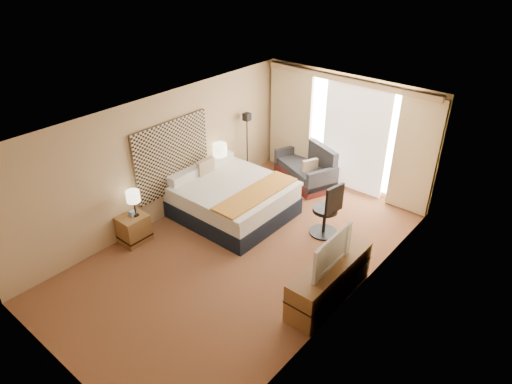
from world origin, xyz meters
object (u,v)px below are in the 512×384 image
Objects in this scene: loveseat at (307,170)px; media_dresser at (329,280)px; lamp_left at (133,197)px; bed at (232,199)px; lamp_right at (220,150)px; television at (327,250)px; floor_lamp at (247,133)px; nightstand_left at (134,229)px; nightstand_right at (224,181)px; desk_chair at (327,212)px.

media_dresser is at bearing -27.53° from loveseat.
bed is at bearing 67.14° from lamp_left.
television is at bearing -22.03° from lamp_right.
bed is at bearing -59.96° from floor_lamp.
lamp_left is 0.52× the size of television.
floor_lamp reaches higher than loveseat.
loveseat is (1.18, 4.09, 0.04)m from nightstand_left.
media_dresser reaches higher than nightstand_right.
lamp_left reaches higher than nightstand_left.
desk_chair reaches higher than media_dresser.
media_dresser is at bearing -16.38° from bed.
media_dresser is 1.57× the size of desk_chair.
floor_lamp reaches higher than lamp_right.
desk_chair is at bearing -22.59° from loveseat.
lamp_right reaches higher than media_dresser.
media_dresser is at bearing -27.49° from television.
floor_lamp is 2.53× the size of lamp_right.
desk_chair is at bearing 43.10° from nightstand_left.
desk_chair is at bearing -16.51° from floor_lamp.
floor_lamp is (-3.73, 2.30, 0.81)m from media_dresser.
nightstand_right is 0.48× the size of desk_chair.
television is (3.65, 0.95, 0.72)m from nightstand_left.
lamp_right reaches higher than loveseat.
media_dresser is 4.03m from lamp_right.
nightstand_left is 3.46m from floor_lamp.
floor_lamp reaches higher than television.
floor_lamp reaches higher than nightstand_right.
nightstand_right is 3.97m from media_dresser.
media_dresser is 1.79m from desk_chair.
loveseat reaches higher than media_dresser.
nightstand_left is 0.48× the size of desk_chair.
loveseat is 2.64× the size of lamp_right.
desk_chair reaches higher than bed.
lamp_left is (0.04, -2.43, 0.69)m from nightstand_right.
nightstand_left is 0.32× the size of loveseat.
television is (2.47, -3.14, 0.68)m from loveseat.
loveseat is (0.37, 2.19, -0.07)m from bed.
television is (3.65, -1.55, 0.72)m from nightstand_right.
media_dresser is 3.84m from lamp_left.
desk_chair reaches higher than nightstand_right.
loveseat is (1.18, 1.59, 0.04)m from nightstand_right.
nightstand_left is 3.72m from desk_chair.
loveseat is 1.65m from floor_lamp.
bed is 2.01m from desk_chair.
nightstand_right is 1.01m from bed.
lamp_right is (-2.73, -0.10, 0.54)m from desk_chair.
media_dresser is 3.01m from bed.
loveseat is at bearing 31.38° from floor_lamp.
nightstand_right is 0.78m from lamp_right.
television reaches higher than nightstand_left.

